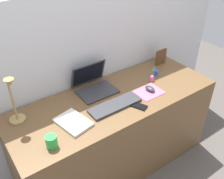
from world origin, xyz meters
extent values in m
plane|color=#59514C|center=(0.00, 0.00, 0.00)|extent=(6.00, 6.00, 0.00)
cube|color=silver|center=(0.00, 0.35, 0.75)|extent=(2.88, 0.05, 1.49)
cube|color=brown|center=(0.00, 0.00, 0.37)|extent=(1.68, 0.62, 0.74)
cube|color=#333338|center=(-0.07, 0.14, 0.75)|extent=(0.30, 0.21, 0.01)
cube|color=#333338|center=(-0.07, 0.27, 0.85)|extent=(0.30, 0.07, 0.19)
cube|color=black|center=(-0.07, 0.27, 0.85)|extent=(0.27, 0.05, 0.17)
cube|color=#333338|center=(-0.06, -0.09, 0.75)|extent=(0.41, 0.13, 0.02)
cube|color=pink|center=(0.27, -0.09, 0.74)|extent=(0.21, 0.17, 0.00)
ellipsoid|color=#333338|center=(0.29, -0.08, 0.76)|extent=(0.06, 0.10, 0.03)
cube|color=black|center=(0.08, -0.19, 0.74)|extent=(0.11, 0.14, 0.01)
cylinder|color=#A5844C|center=(-0.70, 0.17, 0.75)|extent=(0.11, 0.11, 0.02)
cylinder|color=#A5844C|center=(-0.70, 0.17, 0.91)|extent=(0.01, 0.01, 0.30)
cylinder|color=#A5844C|center=(-0.70, 0.15, 1.07)|extent=(0.01, 0.09, 0.06)
cone|color=#A5844C|center=(-0.70, 0.12, 1.08)|extent=(0.06, 0.06, 0.05)
cube|color=silver|center=(-0.40, -0.07, 0.75)|extent=(0.21, 0.27, 0.02)
cube|color=brown|center=(0.67, 0.19, 0.81)|extent=(0.12, 0.02, 0.15)
cylinder|color=green|center=(-0.61, -0.18, 0.78)|extent=(0.07, 0.07, 0.08)
cone|color=#28B7CC|center=(0.54, 0.14, 0.76)|extent=(0.03, 0.03, 0.04)
cylinder|color=blue|center=(0.49, 0.06, 0.75)|extent=(0.03, 0.03, 0.03)
sphere|color=blue|center=(0.49, 0.06, 0.78)|extent=(0.03, 0.03, 0.03)
cylinder|color=pink|center=(0.40, 0.02, 0.75)|extent=(0.03, 0.03, 0.02)
sphere|color=pink|center=(0.40, 0.02, 0.78)|extent=(0.03, 0.03, 0.03)
camera|label=1|loc=(-0.94, -1.28, 1.90)|focal=40.72mm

